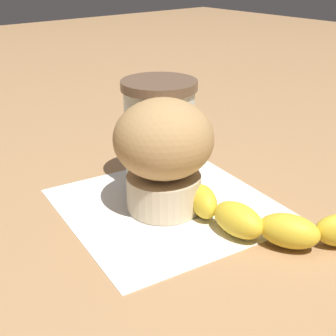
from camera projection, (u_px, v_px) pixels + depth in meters
ground_plane at (168, 206)px, 0.51m from camera, size 3.00×3.00×0.00m
paper_napkin at (168, 206)px, 0.51m from camera, size 0.25×0.25×0.00m
coffee_cup at (159, 135)px, 0.54m from camera, size 0.09×0.09×0.12m
muffin at (163, 150)px, 0.48m from camera, size 0.10×0.10×0.12m
banana at (265, 221)px, 0.45m from camera, size 0.17×0.11×0.03m
wooden_stirrer at (145, 152)px, 0.65m from camera, size 0.10×0.05×0.00m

